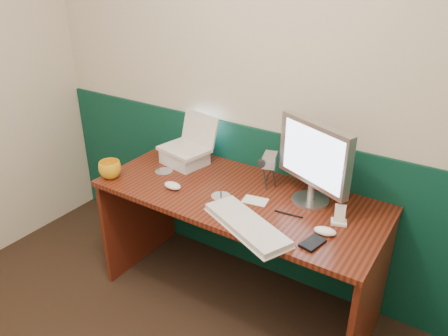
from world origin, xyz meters
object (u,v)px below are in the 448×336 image
Objects in this scene: laptop at (183,133)px; camcorder at (269,170)px; desk at (238,249)px; keyboard at (246,225)px; monitor at (314,162)px; mug at (110,170)px.

laptop is 1.38× the size of camcorder.
keyboard reaches higher than desk.
laptop reaches higher than desk.
monitor reaches higher than camcorder.
keyboard is at bearing -93.34° from camcorder.
laptop is at bearing 57.22° from mug.
monitor is 1.18m from mug.
monitor is at bearing 18.93° from mug.
laptop is 0.60m from camcorder.
desk is 0.52m from keyboard.
camcorder is at bearing 12.89° from laptop.
keyboard is (0.21, -0.27, 0.39)m from desk.
laptop reaches higher than keyboard.
mug is at bearing -111.78° from laptop.
keyboard is at bearing -19.64° from laptop.
desk is 0.52m from camcorder.
mug is 0.62× the size of camcorder.
desk is 3.18× the size of keyboard.
mug is at bearing -156.97° from keyboard.
monitor is 3.60× the size of mug.
desk is 7.62× the size of camcorder.
monitor reaches higher than laptop.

